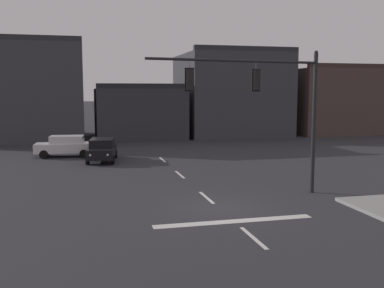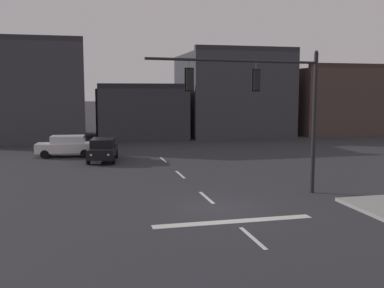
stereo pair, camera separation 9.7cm
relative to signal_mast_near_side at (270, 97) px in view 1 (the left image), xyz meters
name	(u,v)px [view 1 (the left image)]	position (x,y,z in m)	size (l,w,h in m)	color
ground_plane	(219,208)	(-2.89, -1.48, -4.75)	(400.00, 400.00, 0.00)	#2B2B30
stop_bar_paint	(234,221)	(-2.89, -3.48, -4.75)	(6.40, 0.50, 0.01)	silver
lane_centreline	(207,197)	(-2.89, 0.52, -4.75)	(0.16, 26.40, 0.01)	silver
signal_mast_near_side	(270,97)	(0.00, 0.00, 0.00)	(8.51, 1.23, 6.96)	black
car_lot_nearside	(102,149)	(-7.21, 13.00, -3.89)	(2.39, 4.62, 1.61)	black
car_lot_middle	(66,146)	(-9.84, 15.83, -3.89)	(4.56, 2.18, 1.61)	silver
building_row	(230,98)	(8.19, 30.07, -0.61)	(58.05, 13.13, 10.09)	#38383D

